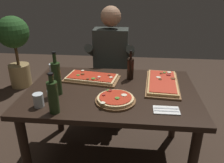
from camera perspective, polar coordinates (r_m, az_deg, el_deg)
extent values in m
plane|color=#38281E|center=(2.31, -0.13, -18.71)|extent=(6.40, 6.40, 0.00)
cube|color=black|center=(1.90, -0.15, -2.54)|extent=(1.40, 0.96, 0.04)
cylinder|color=black|center=(1.94, -20.81, -16.73)|extent=(0.07, 0.07, 0.70)
cylinder|color=black|center=(2.55, -13.29, -5.31)|extent=(0.07, 0.07, 0.70)
cylinder|color=black|center=(2.46, 15.46, -6.65)|extent=(0.07, 0.07, 0.70)
cube|color=brown|center=(2.08, -5.08, 0.61)|extent=(0.52, 0.32, 0.02)
cube|color=#E5C184|center=(2.07, -5.09, 1.07)|extent=(0.47, 0.29, 0.02)
cube|color=#B72D19|center=(2.06, -5.11, 1.40)|extent=(0.43, 0.26, 0.01)
cylinder|color=brown|center=(2.10, -7.39, 1.87)|extent=(0.03, 0.03, 0.01)
cylinder|color=#4C7F2D|center=(2.08, -8.51, 1.59)|extent=(0.03, 0.03, 0.00)
cylinder|color=beige|center=(2.02, -3.26, 1.18)|extent=(0.03, 0.03, 0.01)
cylinder|color=#4C7F2D|center=(1.99, -4.73, 0.72)|extent=(0.03, 0.03, 0.01)
cylinder|color=#4C7F2D|center=(1.99, -3.60, 0.75)|extent=(0.03, 0.03, 0.00)
cylinder|color=beige|center=(2.18, -7.38, 2.71)|extent=(0.03, 0.03, 0.01)
cylinder|color=brown|center=(1.99, -6.10, 0.66)|extent=(0.03, 0.03, 0.01)
cylinder|color=brown|center=(2.06, -0.71, 1.62)|extent=(0.03, 0.03, 0.01)
cylinder|color=maroon|center=(2.00, -3.56, 0.82)|extent=(0.04, 0.04, 0.00)
cylinder|color=beige|center=(2.01, -0.27, 1.05)|extent=(0.03, 0.03, 0.01)
cube|color=brown|center=(2.01, 12.46, -0.64)|extent=(0.32, 0.57, 0.02)
cube|color=tan|center=(2.01, 12.51, -0.17)|extent=(0.28, 0.53, 0.02)
cube|color=red|center=(2.00, 12.54, 0.16)|extent=(0.25, 0.48, 0.01)
cylinder|color=brown|center=(2.14, 12.23, 2.02)|extent=(0.03, 0.03, 0.01)
cylinder|color=beige|center=(2.18, 14.15, 2.22)|extent=(0.04, 0.04, 0.01)
cylinder|color=maroon|center=(2.13, 14.00, 1.66)|extent=(0.04, 0.04, 0.01)
cylinder|color=brown|center=(2.06, 15.08, 0.73)|extent=(0.04, 0.04, 0.01)
cylinder|color=brown|center=(2.02, 11.98, 0.58)|extent=(0.03, 0.03, 0.00)
cylinder|color=#4C7F2D|center=(2.17, 13.04, 2.20)|extent=(0.03, 0.03, 0.01)
cylinder|color=beige|center=(2.06, 11.59, 1.06)|extent=(0.04, 0.04, 0.00)
cylinder|color=brown|center=(1.70, 0.88, -4.84)|extent=(0.30, 0.30, 0.02)
cylinder|color=#E5C184|center=(1.69, 0.88, -4.31)|extent=(0.27, 0.27, 0.02)
cylinder|color=#B72D19|center=(1.69, 0.88, -3.92)|extent=(0.24, 0.24, 0.01)
cylinder|color=maroon|center=(1.77, -0.53, -2.29)|extent=(0.03, 0.03, 0.01)
cylinder|color=#4C7F2D|center=(1.66, 1.34, -4.20)|extent=(0.03, 0.03, 0.01)
cylinder|color=maroon|center=(1.70, -2.05, -3.39)|extent=(0.02, 0.02, 0.01)
cylinder|color=beige|center=(1.60, -2.32, -5.37)|extent=(0.04, 0.04, 0.00)
cylinder|color=#4C7F2D|center=(1.77, -0.80, -2.25)|extent=(0.03, 0.03, 0.01)
cylinder|color=beige|center=(1.70, 3.06, -3.41)|extent=(0.04, 0.04, 0.01)
cylinder|color=black|center=(2.06, 4.63, 3.10)|extent=(0.06, 0.06, 0.19)
cylinder|color=black|center=(2.02, 4.75, 6.53)|extent=(0.02, 0.02, 0.07)
cylinder|color=black|center=(2.01, 4.79, 7.63)|extent=(0.02, 0.02, 0.01)
cylinder|color=#233819|center=(1.57, -14.53, -3.94)|extent=(0.07, 0.07, 0.23)
cylinder|color=#233819|center=(1.51, -15.07, 0.72)|extent=(0.03, 0.03, 0.05)
cylinder|color=black|center=(1.50, -15.20, 1.83)|extent=(0.04, 0.04, 0.01)
cylinder|color=#233819|center=(1.82, -13.72, 0.65)|extent=(0.07, 0.07, 0.26)
cylinder|color=#233819|center=(1.76, -14.26, 5.69)|extent=(0.03, 0.03, 0.08)
cylinder|color=black|center=(1.74, -14.40, 7.06)|extent=(0.03, 0.03, 0.01)
cylinder|color=silver|center=(2.30, -14.63, 3.26)|extent=(0.07, 0.07, 0.09)
cylinder|color=#5B3814|center=(2.31, -14.56, 2.63)|extent=(0.06, 0.06, 0.03)
cylinder|color=silver|center=(1.70, -17.97, -4.48)|extent=(0.07, 0.07, 0.10)
cylinder|color=silver|center=(1.72, -17.83, -5.45)|extent=(0.06, 0.06, 0.03)
cube|color=white|center=(1.63, 13.47, -7.05)|extent=(0.18, 0.11, 0.01)
cube|color=silver|center=(1.62, 13.57, -7.21)|extent=(0.17, 0.01, 0.00)
cube|color=silver|center=(1.65, 13.41, -6.56)|extent=(0.17, 0.01, 0.00)
cube|color=black|center=(2.73, -0.25, -0.63)|extent=(0.44, 0.44, 0.04)
cube|color=black|center=(2.83, 0.16, 5.29)|extent=(0.40, 0.04, 0.42)
cylinder|color=black|center=(2.69, -4.71, -6.50)|extent=(0.04, 0.04, 0.41)
cylinder|color=black|center=(2.66, 3.44, -6.91)|extent=(0.04, 0.04, 0.41)
cylinder|color=black|center=(3.02, -3.46, -2.86)|extent=(0.04, 0.04, 0.41)
cylinder|color=black|center=(2.99, 3.76, -3.18)|extent=(0.04, 0.04, 0.41)
cylinder|color=#23232D|center=(2.68, -2.78, -6.13)|extent=(0.11, 0.11, 0.45)
cylinder|color=#23232D|center=(2.66, 1.52, -6.35)|extent=(0.11, 0.11, 0.45)
cube|color=#23232D|center=(2.61, -0.48, 0.06)|extent=(0.34, 0.40, 0.12)
cube|color=#2D332D|center=(2.59, -0.27, 7.44)|extent=(0.38, 0.22, 0.52)
sphere|color=#A37556|center=(2.51, -0.28, 16.01)|extent=(0.22, 0.22, 0.22)
cylinder|color=#2D332D|center=(2.57, -5.32, 7.79)|extent=(0.09, 0.31, 0.21)
cylinder|color=#2D332D|center=(2.52, 4.63, 7.52)|extent=(0.09, 0.31, 0.21)
cylinder|color=tan|center=(3.93, -22.00, 1.48)|extent=(0.32, 0.32, 0.36)
cylinder|color=brown|center=(3.82, -22.78, 6.20)|extent=(0.04, 0.04, 0.32)
sphere|color=#285623|center=(3.74, -23.64, 11.29)|extent=(0.47, 0.47, 0.47)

